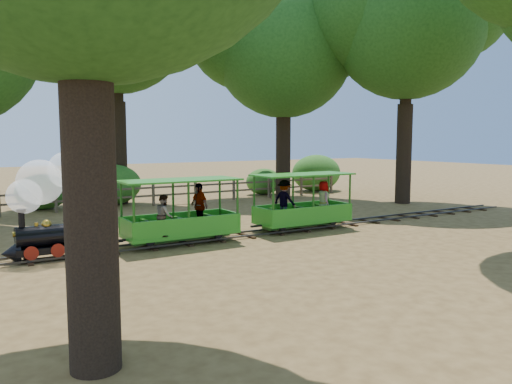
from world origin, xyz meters
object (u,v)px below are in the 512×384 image
carriage_rear (301,205)px  locomotive (51,196)px  carriage_front (182,217)px  fence (175,191)px

carriage_rear → locomotive: bearing=179.6°
locomotive → carriage_front: 3.44m
locomotive → carriage_front: (3.35, -0.09, -0.76)m
fence → carriage_front: bearing=-110.9°
locomotive → fence: bearing=51.0°
locomotive → carriage_rear: (7.47, -0.05, -0.73)m
locomotive → carriage_front: bearing=-1.6°
locomotive → fence: size_ratio=0.15×
locomotive → carriage_front: locomotive is taller
carriage_front → fence: (3.05, 8.01, -0.19)m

